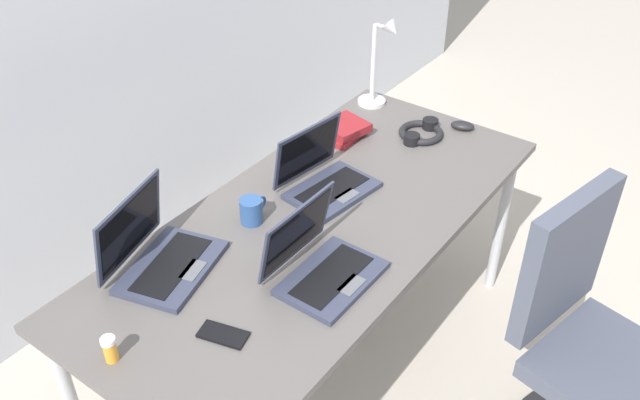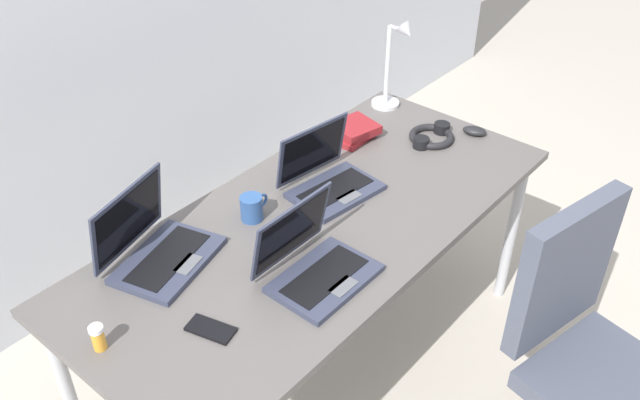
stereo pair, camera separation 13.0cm
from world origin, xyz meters
name	(u,v)px [view 1 (the left image)]	position (x,y,z in m)	size (l,w,h in m)	color
ground_plane	(320,366)	(0.00, 0.00, 0.00)	(12.00, 12.00, 0.00)	#B7AD9E
desk	(320,232)	(0.00, 0.00, 0.68)	(1.80, 0.80, 0.74)	#595451
desk_lamp	(380,63)	(0.80, 0.28, 0.94)	(0.12, 0.18, 0.40)	silver
laptop_by_keyboard	(321,264)	(-0.22, -0.17, 0.79)	(0.32, 0.27, 0.23)	#33384C
laptop_mid_desk	(159,255)	(-0.48, 0.25, 0.79)	(0.39, 0.34, 0.24)	#33384C
laptop_front_left	(325,178)	(0.15, 0.09, 0.79)	(0.34, 0.29, 0.23)	#33384C
computer_mouse	(463,126)	(0.83, -0.11, 0.76)	(0.06, 0.10, 0.03)	black
cell_phone	(223,335)	(-0.58, -0.10, 0.74)	(0.06, 0.14, 0.01)	black
headphones	(420,132)	(0.68, 0.00, 0.76)	(0.21, 0.18, 0.04)	black
pill_bottle	(110,349)	(-0.82, 0.08, 0.78)	(0.04, 0.04, 0.08)	gold
book_stack	(344,130)	(0.50, 0.25, 0.77)	(0.20, 0.19, 0.06)	maroon
coffee_mug	(252,211)	(-0.14, 0.18, 0.78)	(0.11, 0.08, 0.09)	#2D518C
office_chair	(589,362)	(0.26, -0.90, 0.40)	(0.53, 0.58, 0.97)	black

